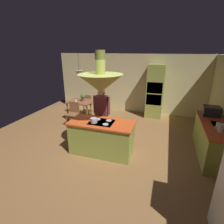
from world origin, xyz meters
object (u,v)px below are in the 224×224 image
object	(u,v)px
person_at_island	(102,112)
chair_by_back_wall	(88,103)
canister_flour	(221,128)
chair_facing_island	(73,112)
cooking_pot_on_cooktop	(94,120)
oven_tower	(155,92)
cup_on_table	(76,101)
microwave_on_counter	(211,111)
dining_table	(81,104)
canister_sugar	(219,126)
kitchen_island	(102,137)
potted_plant_on_table	(83,97)

from	to	relation	value
person_at_island	chair_by_back_wall	distance (m)	2.57
canister_flour	chair_facing_island	bearing A→B (deg)	165.69
chair_by_back_wall	cooking_pot_on_cooktop	distance (m)	3.30
oven_tower	cup_on_table	xyz separation A→B (m)	(-2.91, -1.35, -0.28)
microwave_on_counter	cooking_pot_on_cooktop	world-z (taller)	microwave_on_counter
dining_table	person_at_island	size ratio (longest dim) A/B	0.58
cooking_pot_on_cooktop	cup_on_table	bearing A→B (deg)	129.32
cooking_pot_on_cooktop	canister_sugar	bearing A→B (deg)	11.44
person_at_island	chair_by_back_wall	world-z (taller)	person_at_island
cup_on_table	kitchen_island	bearing A→B (deg)	-46.16
oven_tower	potted_plant_on_table	distance (m)	2.94
kitchen_island	cooking_pot_on_cooktop	world-z (taller)	cooking_pot_on_cooktop
oven_tower	chair_facing_island	distance (m)	3.37
kitchen_island	potted_plant_on_table	distance (m)	2.71
oven_tower	chair_facing_island	bearing A→B (deg)	-147.44
microwave_on_counter	dining_table	bearing A→B (deg)	171.27
chair_by_back_wall	canister_sugar	world-z (taller)	canister_sugar
chair_facing_island	canister_flour	bearing A→B (deg)	-14.31
person_at_island	canister_flour	xyz separation A→B (m)	(3.09, -0.38, 0.07)
kitchen_island	oven_tower	distance (m)	3.48
kitchen_island	potted_plant_on_table	size ratio (longest dim) A/B	5.76
microwave_on_counter	chair_by_back_wall	bearing A→B (deg)	163.54
kitchen_island	microwave_on_counter	distance (m)	3.22
dining_table	canister_sugar	world-z (taller)	canister_sugar
oven_tower	canister_sugar	xyz separation A→B (m)	(1.74, -2.77, -0.10)
kitchen_island	chair_facing_island	bearing A→B (deg)	139.43
kitchen_island	dining_table	bearing A→B (deg)	128.99
canister_sugar	person_at_island	bearing A→B (deg)	176.37
oven_tower	person_at_island	bearing A→B (deg)	-117.68
oven_tower	dining_table	xyz separation A→B (m)	(-2.80, -1.14, -0.44)
kitchen_island	cup_on_table	bearing A→B (deg)	133.84
kitchen_island	cooking_pot_on_cooktop	size ratio (longest dim) A/B	9.60
potted_plant_on_table	cup_on_table	bearing A→B (deg)	-130.27
potted_plant_on_table	canister_sugar	world-z (taller)	canister_sugar
chair_facing_island	canister_flour	xyz separation A→B (m)	(4.54, -1.16, 0.51)
person_at_island	cup_on_table	distance (m)	1.99
canister_sugar	cooking_pot_on_cooktop	distance (m)	3.06
kitchen_island	person_at_island	bearing A→B (deg)	110.23
chair_by_back_wall	canister_flour	bearing A→B (deg)	151.68
dining_table	chair_by_back_wall	xyz separation A→B (m)	(0.00, 0.64, -0.14)
potted_plant_on_table	canister_sugar	bearing A→B (deg)	-20.33
chair_by_back_wall	microwave_on_counter	xyz separation A→B (m)	(4.54, -1.34, 0.55)
kitchen_island	canister_sugar	size ratio (longest dim) A/B	11.48
dining_table	kitchen_island	bearing A→B (deg)	-51.01
kitchen_island	chair_by_back_wall	xyz separation A→B (m)	(-1.70, 2.74, 0.04)
kitchen_island	oven_tower	size ratio (longest dim) A/B	0.79
dining_table	cooking_pot_on_cooktop	bearing A→B (deg)	-55.37
canister_flour	cup_on_table	bearing A→B (deg)	161.12
dining_table	oven_tower	bearing A→B (deg)	22.21
canister_flour	potted_plant_on_table	bearing A→B (deg)	157.66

